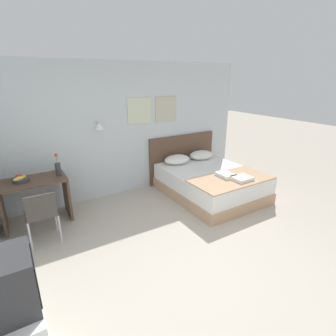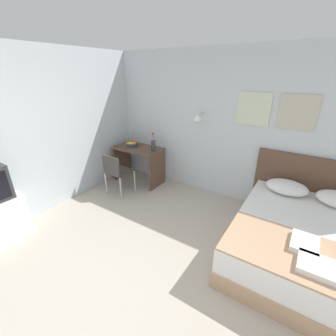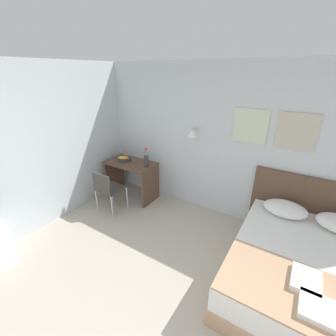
% 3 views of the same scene
% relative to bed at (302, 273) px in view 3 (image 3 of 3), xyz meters
% --- Properties ---
extents(wall_back, '(5.62, 0.31, 2.65)m').
position_rel_bed_xyz_m(wall_back, '(-1.41, 1.10, 1.07)').
color(wall_back, silver).
rests_on(wall_back, ground_plane).
extents(bed, '(1.61, 2.02, 0.54)m').
position_rel_bed_xyz_m(bed, '(0.00, 0.00, 0.00)').
color(bed, tan).
rests_on(bed, ground_plane).
extents(headboard, '(1.73, 0.06, 1.08)m').
position_rel_bed_xyz_m(headboard, '(0.00, 1.04, 0.28)').
color(headboard, brown).
rests_on(headboard, ground_plane).
extents(pillow_left, '(0.59, 0.43, 0.19)m').
position_rel_bed_xyz_m(pillow_left, '(-0.34, 0.75, 0.36)').
color(pillow_left, white).
rests_on(pillow_left, bed).
extents(throw_blanket, '(1.56, 0.81, 0.02)m').
position_rel_bed_xyz_m(throw_blanket, '(0.00, -0.59, 0.28)').
color(throw_blanket, tan).
rests_on(throw_blanket, bed).
extents(folded_towel_near_foot, '(0.26, 0.35, 0.06)m').
position_rel_bed_xyz_m(folded_towel_near_foot, '(-0.01, -0.44, 0.32)').
color(folded_towel_near_foot, white).
rests_on(folded_towel_near_foot, throw_blanket).
extents(folded_towel_mid_bed, '(0.34, 0.30, 0.06)m').
position_rel_bed_xyz_m(folded_towel_mid_bed, '(0.12, -0.73, 0.32)').
color(folded_towel_mid_bed, white).
rests_on(folded_towel_mid_bed, throw_blanket).
extents(desk, '(1.02, 0.59, 0.78)m').
position_rel_bed_xyz_m(desk, '(-3.20, 0.66, 0.26)').
color(desk, brown).
rests_on(desk, ground_plane).
extents(desk_chair, '(0.44, 0.44, 0.83)m').
position_rel_bed_xyz_m(desk_chair, '(-3.19, -0.03, 0.24)').
color(desk_chair, '#3D3833').
rests_on(desk_chair, ground_plane).
extents(fruit_bowl, '(0.25, 0.25, 0.12)m').
position_rel_bed_xyz_m(fruit_bowl, '(-3.37, 0.67, 0.55)').
color(fruit_bowl, '#333842').
rests_on(fruit_bowl, desk).
extents(flower_vase, '(0.09, 0.09, 0.39)m').
position_rel_bed_xyz_m(flower_vase, '(-2.80, 0.66, 0.64)').
color(flower_vase, '#333338').
rests_on(flower_vase, desk).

